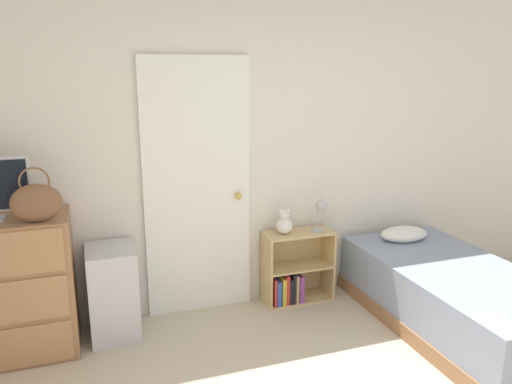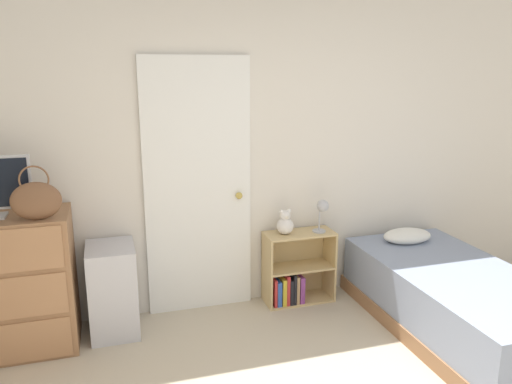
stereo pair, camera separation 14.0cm
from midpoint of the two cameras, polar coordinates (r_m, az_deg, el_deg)
The scene contains 9 objects.
wall_back at distance 4.08m, azimuth -1.91°, elevation 4.44°, with size 10.00×0.06×2.55m.
door_closed at distance 3.97m, azimuth -7.69°, elevation 0.37°, with size 0.85×0.09×2.05m.
dresser at distance 3.89m, azimuth -27.78°, elevation -9.76°, with size 0.91×0.51×0.99m.
handbag at distance 3.50m, azimuth -24.86°, elevation -1.07°, with size 0.32×0.10×0.36m.
storage_bin at distance 3.92m, azimuth -17.03°, elevation -10.87°, with size 0.35×0.43×0.68m.
bookshelf at distance 4.32m, azimuth 3.25°, elevation -9.35°, with size 0.59×0.26×0.61m.
teddy_bear at distance 4.13m, azimuth 2.28°, elevation -3.59°, with size 0.14×0.14×0.21m.
desk_lamp at distance 4.18m, azimuth 6.47°, elevation -1.91°, with size 0.13×0.12×0.28m.
bed at distance 4.17m, azimuth 20.80°, elevation -11.15°, with size 0.97×1.92×0.59m.
Camera 1 is at (-1.25, -1.52, 1.95)m, focal length 35.00 mm.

